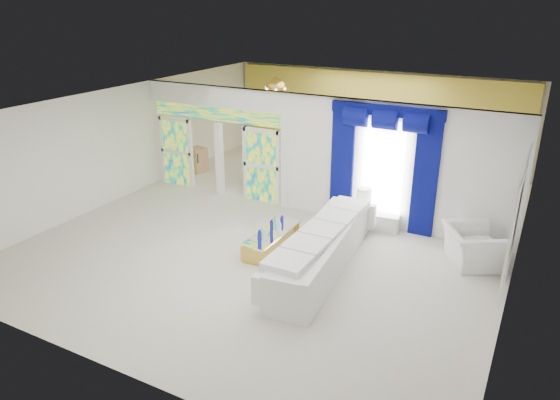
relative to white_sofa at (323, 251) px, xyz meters
The scene contains 22 objects.
floor 2.33m from the white_sofa, 132.25° to the left, with size 12.00×12.00×0.00m, color #B7AF9E.
dividing_wall 2.98m from the white_sofa, 77.34° to the left, with size 5.70×0.18×3.00m, color white.
dividing_header 5.66m from the white_sofa, 148.43° to the left, with size 4.30×0.18×0.55m, color white.
stained_panel_left 6.44m from the white_sofa, 155.11° to the left, with size 0.95×0.04×2.00m, color #994C3F.
stained_panel_right 4.06m from the white_sofa, 137.72° to the left, with size 0.95×0.04×2.00m, color #994C3F.
stained_transom 5.48m from the white_sofa, 148.43° to the left, with size 4.00×0.05×0.35m, color #994C3F.
window_pane 2.83m from the white_sofa, 82.20° to the left, with size 1.00×0.02×2.30m, color white.
blue_drape_left 2.83m from the white_sofa, 104.06° to the left, with size 0.55×0.10×2.80m, color #030440.
blue_drape_right 3.08m from the white_sofa, 62.18° to the left, with size 0.55×0.10×2.80m, color #030440.
blue_pelmet 3.55m from the white_sofa, 82.11° to the left, with size 2.60×0.12×0.25m, color #030440.
wall_mirror 3.66m from the white_sofa, 11.64° to the left, with size 0.04×2.70×1.90m, color white.
gold_curtains 7.83m from the white_sofa, 101.48° to the left, with size 9.70×0.12×2.90m, color gold.
white_sofa is the anchor object (origin of this frame).
coffee_table 1.40m from the white_sofa, 167.47° to the left, with size 0.57×1.72×0.38m, color #B69639.
console_table 2.43m from the white_sofa, 82.73° to the left, with size 1.18×0.37×0.39m, color silver.
table_lamp 2.42m from the white_sofa, 89.86° to the left, with size 0.36×0.36×0.58m, color white.
armchair 3.12m from the white_sofa, 32.38° to the left, with size 1.18×1.03×0.77m, color silver.
grand_piano 5.69m from the white_sofa, 123.81° to the left, with size 1.50×1.96×0.99m, color black.
piano_bench 4.45m from the white_sofa, 135.36° to the left, with size 0.98×0.38×0.33m, color black.
tv_console 7.22m from the white_sofa, 146.88° to the left, with size 0.53×0.48×0.77m, color tan.
chandelier 6.77m from the white_sofa, 127.01° to the left, with size 0.60×0.60×0.60m, color gold.
decanters 1.35m from the white_sofa, behind, with size 0.17×1.17×0.27m.
Camera 1 is at (5.17, -10.34, 5.16)m, focal length 33.13 mm.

